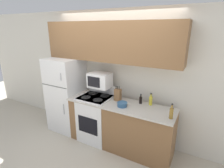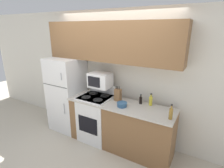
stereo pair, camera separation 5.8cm
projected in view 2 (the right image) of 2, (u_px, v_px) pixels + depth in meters
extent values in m
plane|color=beige|center=(97.00, 148.00, 3.38)|extent=(12.00, 12.00, 0.00)
cube|color=silver|center=(114.00, 76.00, 3.55)|extent=(8.00, 0.05, 2.55)
cube|color=brown|center=(120.00, 126.00, 3.31)|extent=(1.99, 0.56, 0.88)
cube|color=#BCB7AD|center=(119.00, 104.00, 3.16)|extent=(1.99, 0.60, 0.03)
cube|color=white|center=(67.00, 94.00, 3.87)|extent=(0.69, 0.65, 1.61)
cube|color=#383838|center=(55.00, 86.00, 3.52)|extent=(0.67, 0.01, 0.01)
cylinder|color=#B7B7BC|center=(61.00, 77.00, 3.33)|extent=(0.02, 0.02, 0.14)
cylinder|color=#B7B7BC|center=(64.00, 109.00, 3.54)|extent=(0.02, 0.02, 0.22)
cube|color=brown|center=(109.00, 42.00, 3.17)|extent=(2.67, 0.35, 0.71)
cube|color=white|center=(96.00, 118.00, 3.54)|extent=(0.60, 0.56, 0.94)
cube|color=black|center=(88.00, 125.00, 3.31)|extent=(0.43, 0.01, 0.34)
cube|color=#2D2D2D|center=(96.00, 97.00, 3.40)|extent=(0.58, 0.54, 0.01)
cube|color=white|center=(103.00, 89.00, 3.59)|extent=(0.58, 0.06, 0.16)
cylinder|color=black|center=(86.00, 97.00, 3.36)|extent=(0.18, 0.18, 0.01)
cylinder|color=black|center=(98.00, 100.00, 3.23)|extent=(0.18, 0.18, 0.01)
cylinder|color=black|center=(94.00, 93.00, 3.56)|extent=(0.18, 0.18, 0.01)
cylinder|color=black|center=(105.00, 96.00, 3.43)|extent=(0.18, 0.18, 0.01)
cube|color=white|center=(100.00, 80.00, 3.39)|extent=(0.42, 0.30, 0.28)
cube|color=black|center=(94.00, 82.00, 3.28)|extent=(0.27, 0.01, 0.20)
cube|color=brown|center=(118.00, 95.00, 3.26)|extent=(0.12, 0.09, 0.22)
cylinder|color=black|center=(116.00, 88.00, 3.22)|extent=(0.01, 0.01, 0.06)
cylinder|color=black|center=(118.00, 88.00, 3.20)|extent=(0.01, 0.01, 0.06)
cylinder|color=black|center=(119.00, 88.00, 3.19)|extent=(0.01, 0.01, 0.06)
cylinder|color=#335B84|center=(122.00, 105.00, 3.02)|extent=(0.17, 0.17, 0.07)
torus|color=#335B84|center=(122.00, 103.00, 3.01)|extent=(0.18, 0.18, 0.01)
cylinder|color=black|center=(141.00, 100.00, 3.13)|extent=(0.05, 0.05, 0.13)
cylinder|color=black|center=(141.00, 96.00, 3.10)|extent=(0.02, 0.02, 0.04)
cylinder|color=black|center=(141.00, 95.00, 3.10)|extent=(0.03, 0.03, 0.01)
cylinder|color=gold|center=(151.00, 101.00, 3.06)|extent=(0.06, 0.06, 0.15)
cylinder|color=gold|center=(151.00, 96.00, 3.03)|extent=(0.03, 0.03, 0.05)
cylinder|color=black|center=(151.00, 94.00, 3.02)|extent=(0.03, 0.03, 0.02)
cylinder|color=olive|center=(171.00, 114.00, 2.59)|extent=(0.06, 0.06, 0.17)
cylinder|color=olive|center=(172.00, 107.00, 2.56)|extent=(0.03, 0.03, 0.05)
cylinder|color=black|center=(172.00, 105.00, 2.55)|extent=(0.03, 0.03, 0.02)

